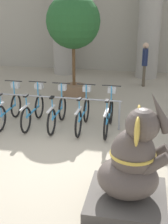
% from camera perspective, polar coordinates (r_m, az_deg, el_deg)
% --- Properties ---
extents(ground_plane, '(60.00, 60.00, 0.00)m').
position_cam_1_polar(ground_plane, '(6.37, -6.06, -9.32)').
color(ground_plane, '#9E937F').
extents(building_facade, '(20.00, 0.20, 6.00)m').
position_cam_1_polar(building_facade, '(13.96, 4.57, 19.79)').
color(building_facade, '#A39E8E').
rests_on(building_facade, ground_plane).
extents(column_left, '(1.10, 1.10, 5.16)m').
position_cam_1_polar(column_left, '(13.32, -3.90, 18.16)').
color(column_left, gray).
rests_on(column_left, ground_plane).
extents(column_right, '(1.10, 1.10, 5.16)m').
position_cam_1_polar(column_right, '(12.86, 12.06, 17.70)').
color(column_right, gray).
rests_on(column_right, ground_plane).
extents(bike_rack, '(3.21, 0.05, 0.77)m').
position_cam_1_polar(bike_rack, '(7.93, -4.71, 1.58)').
color(bike_rack, gray).
rests_on(bike_rack, ground_plane).
extents(bicycle_0, '(0.48, 1.64, 1.05)m').
position_cam_1_polar(bicycle_0, '(8.32, -13.59, 0.59)').
color(bicycle_0, black).
rests_on(bicycle_0, ground_plane).
extents(bicycle_1, '(0.48, 1.64, 1.05)m').
position_cam_1_polar(bicycle_1, '(8.12, -9.26, 0.41)').
color(bicycle_1, black).
rests_on(bicycle_1, ground_plane).
extents(bicycle_2, '(0.48, 1.64, 1.05)m').
position_cam_1_polar(bicycle_2, '(7.92, -4.85, 0.08)').
color(bicycle_2, black).
rests_on(bicycle_2, ground_plane).
extents(bicycle_3, '(0.48, 1.64, 1.05)m').
position_cam_1_polar(bicycle_3, '(7.78, -0.20, -0.22)').
color(bicycle_3, black).
rests_on(bicycle_3, ground_plane).
extents(bicycle_4, '(0.48, 1.64, 1.05)m').
position_cam_1_polar(bicycle_4, '(7.68, 4.57, -0.57)').
color(bicycle_4, black).
rests_on(bicycle_4, ground_plane).
extents(elephant_statue, '(1.24, 1.24, 1.93)m').
position_cam_1_polar(elephant_statue, '(4.93, 8.63, -10.29)').
color(elephant_statue, '#4C4742').
rests_on(elephant_statue, ground_plane).
extents(person_pedestrian, '(0.21, 0.47, 1.59)m').
position_cam_1_polar(person_pedestrian, '(11.68, 11.06, 9.21)').
color(person_pedestrian, brown).
rests_on(person_pedestrian, ground_plane).
extents(potted_tree, '(1.69, 1.69, 3.26)m').
position_cam_1_polar(potted_tree, '(10.03, -1.97, 15.72)').
color(potted_tree, brown).
rests_on(potted_tree, ground_plane).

